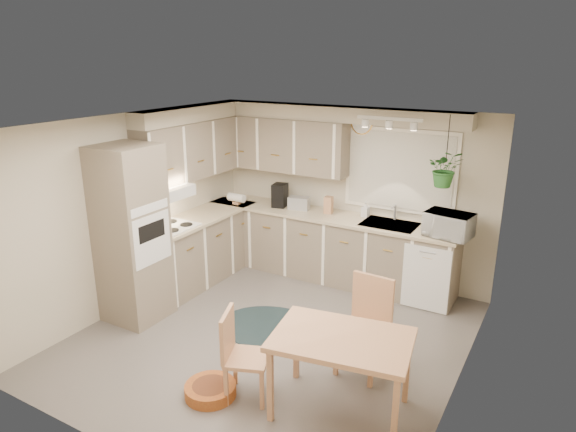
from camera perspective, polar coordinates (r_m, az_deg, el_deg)
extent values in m
plane|color=#5E5853|center=(5.96, -1.80, -13.31)|extent=(4.20, 4.20, 0.00)
plane|color=white|center=(5.16, -2.06, 10.24)|extent=(4.20, 4.20, 0.00)
cube|color=beige|center=(7.23, 6.87, 2.56)|extent=(4.00, 0.04, 2.40)
cube|color=beige|center=(3.97, -18.37, -11.29)|extent=(4.00, 0.04, 2.40)
cube|color=beige|center=(6.67, -16.71, 0.63)|extent=(0.04, 4.20, 2.40)
cube|color=beige|center=(4.77, 19.09, -6.36)|extent=(0.04, 4.20, 2.40)
cube|color=gray|center=(7.31, -9.63, -3.59)|extent=(0.60, 1.85, 0.90)
cube|color=gray|center=(7.28, 4.27, -3.47)|extent=(3.60, 0.60, 0.90)
cube|color=tan|center=(7.15, -9.76, -0.09)|extent=(0.64, 1.89, 0.04)
cube|color=tan|center=(7.11, 4.32, 0.04)|extent=(3.64, 0.64, 0.04)
cube|color=gray|center=(6.24, -16.98, -1.99)|extent=(0.65, 0.65, 2.10)
cube|color=silver|center=(6.02, -14.87, -2.52)|extent=(0.02, 0.56, 0.58)
cube|color=gray|center=(7.11, -10.34, 7.31)|extent=(0.35, 2.00, 0.75)
cube|color=gray|center=(7.38, -0.71, 7.97)|extent=(2.00, 0.35, 0.75)
cube|color=beige|center=(7.06, -10.72, 11.12)|extent=(0.30, 2.00, 0.20)
cube|color=beige|center=(6.97, 5.17, 11.27)|extent=(3.60, 0.30, 0.20)
cube|color=silver|center=(6.72, -12.80, -1.19)|extent=(0.52, 0.58, 0.02)
cube|color=silver|center=(6.61, -13.19, 2.58)|extent=(0.40, 0.60, 0.14)
cube|color=white|center=(6.87, 12.28, 4.93)|extent=(1.40, 0.02, 1.00)
cube|color=white|center=(6.88, 12.30, 4.95)|extent=(1.50, 0.02, 1.10)
cube|color=#ADB0B5|center=(6.81, 11.19, -1.24)|extent=(0.70, 0.48, 0.10)
cube|color=silver|center=(6.55, 15.03, -6.76)|extent=(0.58, 0.02, 0.83)
cube|color=silver|center=(6.26, 11.21, 10.58)|extent=(0.80, 0.04, 0.04)
cylinder|color=#E6AB51|center=(6.96, 8.22, 10.15)|extent=(0.30, 0.03, 0.30)
cube|color=tan|center=(4.73, 5.86, -17.10)|extent=(1.29, 0.97, 0.74)
cube|color=tan|center=(4.86, -4.52, -15.22)|extent=(0.52, 0.52, 0.86)
cube|color=tan|center=(5.21, 8.31, -12.22)|extent=(0.48, 0.48, 0.97)
ellipsoid|color=black|center=(6.12, -1.52, -12.34)|extent=(1.38, 1.06, 0.01)
cylinder|color=#A35D20|center=(5.12, -8.61, -18.58)|extent=(0.64, 0.64, 0.11)
imported|color=silver|center=(6.46, 17.43, -0.66)|extent=(0.59, 0.38, 0.37)
imported|color=silver|center=(7.04, 8.58, 0.29)|extent=(0.11, 0.21, 0.10)
imported|color=#296628|center=(6.33, 17.04, 4.62)|extent=(0.52, 0.54, 0.34)
cube|color=black|center=(7.41, -0.91, 2.32)|extent=(0.23, 0.26, 0.34)
cube|color=#ADB0B5|center=(7.31, 1.22, 1.45)|extent=(0.32, 0.22, 0.18)
cube|color=tan|center=(7.13, 4.53, 1.23)|extent=(0.12, 0.12, 0.24)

